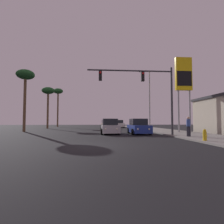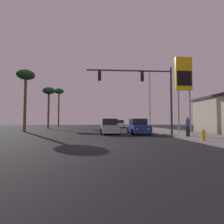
{
  "view_description": "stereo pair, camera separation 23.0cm",
  "coord_description": "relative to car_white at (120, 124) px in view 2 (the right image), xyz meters",
  "views": [
    {
      "loc": [
        0.39,
        -10.39,
        1.4
      ],
      "look_at": [
        2.24,
        13.52,
        2.67
      ],
      "focal_mm": 28.0,
      "sensor_mm": 36.0,
      "label": 1
    },
    {
      "loc": [
        0.62,
        -10.4,
        1.4
      ],
      "look_at": [
        2.24,
        13.52,
        2.67
      ],
      "focal_mm": 28.0,
      "sensor_mm": 36.0,
      "label": 2
    }
  ],
  "objects": [
    {
      "name": "car_blue",
      "position": [
        -0.26,
        -20.13,
        0.0
      ],
      "size": [
        2.04,
        4.33,
        1.68
      ],
      "rotation": [
        0.0,
        0.0,
        3.16
      ],
      "color": "navy",
      "rests_on": "ground"
    },
    {
      "name": "palm_tree_far",
      "position": [
        -14.81,
        5.34,
        7.62
      ],
      "size": [
        2.4,
        2.4,
        9.64
      ],
      "color": "brown",
      "rests_on": "ground"
    },
    {
      "name": "fire_hydrant",
      "position": [
        2.37,
        -27.96,
        -0.27
      ],
      "size": [
        0.24,
        0.34,
        0.76
      ],
      "color": "gold",
      "rests_on": "sidewalk_right"
    },
    {
      "name": "car_silver",
      "position": [
        -3.39,
        -19.67,
        0.0
      ],
      "size": [
        2.04,
        4.33,
        1.68
      ],
      "rotation": [
        0.0,
        0.0,
        3.16
      ],
      "color": "#B7B7BC",
      "rests_on": "ground"
    },
    {
      "name": "palm_tree_mid",
      "position": [
        -14.41,
        -4.66,
        6.17
      ],
      "size": [
        2.4,
        2.4,
        8.0
      ],
      "color": "brown",
      "rests_on": "ground"
    },
    {
      "name": "sidewalk_right",
      "position": [
        4.47,
        -18.66,
        -0.7
      ],
      "size": [
        5.0,
        60.0,
        0.12
      ],
      "color": "gray",
      "rests_on": "ground"
    },
    {
      "name": "palm_tree_near",
      "position": [
        -14.64,
        -14.66,
        6.57
      ],
      "size": [
        2.4,
        2.4,
        8.45
      ],
      "color": "brown",
      "rests_on": "ground"
    },
    {
      "name": "gas_station_sign",
      "position": [
        5.58,
        -18.98,
        5.86
      ],
      "size": [
        2.0,
        0.42,
        9.0
      ],
      "color": "#99999E",
      "rests_on": "sidewalk_right"
    },
    {
      "name": "car_tan",
      "position": [
        -3.2,
        -5.45,
        0.0
      ],
      "size": [
        2.04,
        4.32,
        1.68
      ],
      "rotation": [
        0.0,
        0.0,
        3.15
      ],
      "color": "tan",
      "rests_on": "ground"
    },
    {
      "name": "pedestrian_on_sidewalk",
      "position": [
        2.99,
        -24.73,
        0.27
      ],
      "size": [
        0.34,
        0.32,
        1.67
      ],
      "color": "#23232D",
      "rests_on": "sidewalk_right"
    },
    {
      "name": "traffic_light_mast",
      "position": [
        0.0,
        -22.83,
        4.01
      ],
      "size": [
        8.2,
        0.36,
        6.5
      ],
      "color": "#38383D",
      "rests_on": "sidewalk_right"
    },
    {
      "name": "street_lamp",
      "position": [
        2.94,
        -13.28,
        4.36
      ],
      "size": [
        1.74,
        0.24,
        9.0
      ],
      "color": "#99999E",
      "rests_on": "sidewalk_right"
    },
    {
      "name": "ground_plane",
      "position": [
        -5.03,
        -28.66,
        -0.76
      ],
      "size": [
        120.0,
        120.0,
        0.0
      ],
      "primitive_type": "plane",
      "color": "black"
    },
    {
      "name": "car_white",
      "position": [
        0.0,
        0.0,
        0.0
      ],
      "size": [
        2.04,
        4.31,
        1.68
      ],
      "rotation": [
        0.0,
        0.0,
        3.14
      ],
      "color": "silver",
      "rests_on": "ground"
    }
  ]
}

